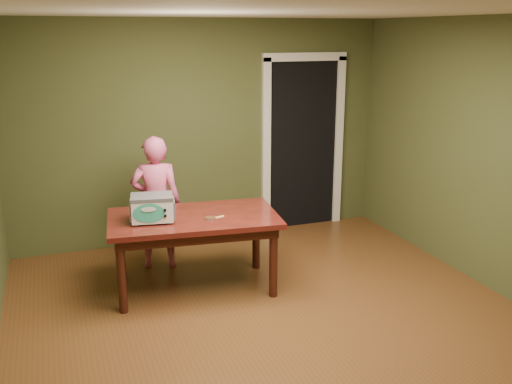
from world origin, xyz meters
TOP-DOWN VIEW (x-y plane):
  - floor at (0.00, 0.00)m, footprint 5.00×5.00m
  - room_shell at (0.00, 0.00)m, footprint 4.52×5.02m
  - doorway at (1.30, 2.78)m, footprint 1.10×0.66m
  - dining_table at (-0.48, 1.08)m, footprint 1.69×1.08m
  - toy_oven at (-0.87, 1.05)m, footprint 0.44×0.33m
  - baking_pan at (-0.35, 0.92)m, footprint 0.10×0.10m
  - spatula at (-0.30, 0.94)m, footprint 0.18×0.08m
  - child at (-0.71, 1.75)m, footprint 0.58×0.45m

SIDE VIEW (x-z plane):
  - floor at x=0.00m, z-range 0.00..0.00m
  - dining_table at x=-0.48m, z-range 0.28..1.03m
  - child at x=-0.71m, z-range 0.00..1.42m
  - spatula at x=-0.30m, z-range 0.75..0.76m
  - baking_pan at x=-0.35m, z-range 0.75..0.77m
  - toy_oven at x=-0.87m, z-range 0.76..1.01m
  - doorway at x=1.30m, z-range -0.07..2.18m
  - room_shell at x=0.00m, z-range 0.40..3.01m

